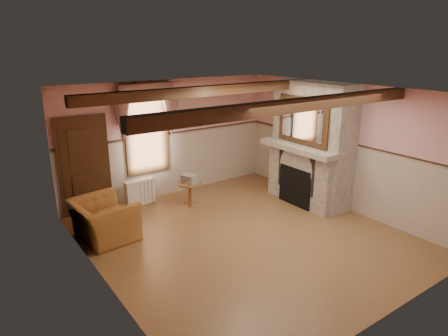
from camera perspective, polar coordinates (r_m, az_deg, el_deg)
floor at (r=7.90m, az=2.98°, el=-9.73°), size 5.50×6.00×0.01m
ceiling at (r=7.08m, az=3.34°, el=10.89°), size 5.50×6.00×0.01m
wall_back at (r=9.81m, az=-7.82°, el=4.27°), size 5.50×0.02×2.80m
wall_front at (r=5.51m, az=23.09°, el=-7.59°), size 5.50×0.02×2.80m
wall_left at (r=6.14m, az=-17.46°, el=-4.42°), size 0.02×6.00×2.80m
wall_right at (r=9.28m, az=16.61°, el=2.94°), size 0.02×6.00×2.80m
wainscot at (r=7.59m, az=3.07°, el=-4.68°), size 5.50×6.00×1.50m
chair_rail at (r=7.34m, az=3.17°, el=0.76°), size 5.50×6.00×0.08m
firebox at (r=9.38m, az=10.39°, el=-2.53°), size 0.20×0.95×0.90m
armchair at (r=8.00m, az=-16.87°, el=-7.10°), size 1.17×1.30×0.77m
side_table at (r=9.27m, az=-4.88°, el=-3.70°), size 0.72×0.72×0.55m
book_stack at (r=9.12m, az=-4.94°, el=-1.55°), size 0.35×0.39×0.20m
radiator at (r=9.47m, az=-11.96°, el=-3.40°), size 0.71×0.25×0.60m
bowl at (r=9.19m, az=12.28°, el=3.55°), size 0.35×0.35×0.09m
mantel_clock at (r=9.80m, az=8.38°, el=4.95°), size 0.14×0.24×0.20m
oil_lamp at (r=9.48m, az=10.28°, el=4.68°), size 0.11×0.11×0.28m
candle_red at (r=8.88m, az=14.56°, el=3.15°), size 0.06×0.06×0.16m
jar_yellow at (r=8.91m, az=14.33°, el=3.08°), size 0.06×0.06×0.12m
fireplace at (r=9.41m, az=12.52°, el=3.45°), size 0.85×2.00×2.80m
mantel at (r=9.29m, az=11.75°, el=3.06°), size 1.05×2.05×0.12m
overmantel_mirror at (r=9.03m, az=11.18°, el=6.66°), size 0.06×1.44×1.04m
door at (r=9.10m, az=-19.30°, el=0.12°), size 1.10×0.10×2.10m
window at (r=9.48m, az=-11.01°, el=5.20°), size 1.06×0.08×2.02m
window_drapes at (r=9.29m, az=-10.99°, el=8.72°), size 1.30×0.14×1.40m
ceiling_beam_front at (r=6.21m, az=10.33°, el=8.81°), size 5.50×0.18×0.20m
ceiling_beam_back at (r=8.06m, az=-2.09°, el=10.97°), size 5.50×0.18×0.20m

